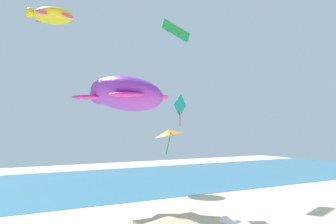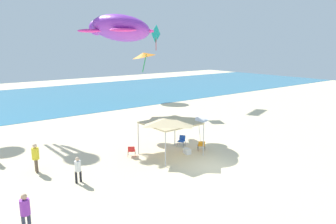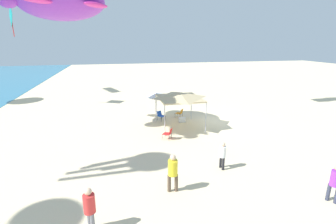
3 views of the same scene
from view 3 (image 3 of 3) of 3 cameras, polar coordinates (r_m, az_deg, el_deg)
name	(u,v)px [view 3 (image 3 of 3)]	position (r m, az deg, el deg)	size (l,w,h in m)	color
ground	(218,122)	(22.39, 11.58, -2.20)	(120.00, 120.00, 0.10)	beige
canopy_tent	(180,96)	(19.84, 2.69, 3.80)	(3.63, 3.36, 2.92)	#B7B7BC
beach_umbrella	(156,95)	(23.38, -2.69, 4.06)	(1.84, 1.81, 2.30)	silver
folding_chair_left_of_tent	(180,113)	(22.84, 2.77, -0.14)	(0.80, 0.81, 0.82)	black
folding_chair_right_of_tent	(168,133)	(17.82, 0.10, -4.88)	(0.78, 0.81, 0.82)	black
folding_chair_facing_ocean	(161,115)	(22.08, -1.74, -0.71)	(0.80, 0.77, 0.82)	black
cooler_box	(182,120)	(21.67, 3.29, -1.81)	(0.53, 0.69, 0.40)	white
person_kite_handler	(90,206)	(10.00, -17.72, -20.09)	(0.46, 0.43, 1.82)	slate
person_by_tent	(223,153)	(14.01, 12.51, -9.34)	(0.42, 0.37, 1.58)	black
person_watching_sky	(173,170)	(11.70, 1.12, -13.30)	(0.45, 0.50, 1.89)	brown
person_near_umbrella	(335,181)	(13.20, 34.25, -13.03)	(0.43, 0.42, 1.78)	#33384C
kite_diamond_teal	(11,16)	(29.27, -32.58, 18.19)	(1.95, 0.92, 3.04)	teal
kite_turtle_purple	(60,2)	(19.86, -23.75, 22.25)	(6.72, 7.25, 3.19)	purple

